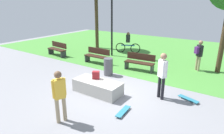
{
  "coord_description": "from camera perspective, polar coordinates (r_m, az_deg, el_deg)",
  "views": [
    {
      "loc": [
        4.06,
        -6.15,
        3.53
      ],
      "look_at": [
        -0.51,
        0.52,
        0.83
      ],
      "focal_mm": 31.23,
      "sensor_mm": 36.0,
      "label": 1
    }
  ],
  "objects": [
    {
      "name": "ground_plane",
      "position": [
        8.18,
        0.9,
        -7.14
      ],
      "size": [
        28.0,
        28.0,
        0.0
      ],
      "primitive_type": "plane",
      "color": "gray"
    },
    {
      "name": "grass_lawn",
      "position": [
        15.06,
        17.82,
        4.0
      ],
      "size": [
        26.6,
        12.19,
        0.01
      ],
      "primitive_type": "cube",
      "color": "#478C38",
      "rests_on": "ground_plane"
    },
    {
      "name": "concrete_ledge",
      "position": [
        7.96,
        -4.27,
        -5.86
      ],
      "size": [
        2.01,
        0.85,
        0.53
      ],
      "primitive_type": "cube",
      "color": "#A8A59E",
      "rests_on": "ground_plane"
    },
    {
      "name": "backpack_on_ledge",
      "position": [
        8.02,
        -4.73,
        -2.38
      ],
      "size": [
        0.34,
        0.31,
        0.32
      ],
      "primitive_type": "cube",
      "rotation": [
        0.0,
        0.0,
        0.52
      ],
      "color": "maroon",
      "rests_on": "concrete_ledge"
    },
    {
      "name": "skater_performing_trick",
      "position": [
        6.03,
        -15.13,
        -7.38
      ],
      "size": [
        0.3,
        0.41,
        1.66
      ],
      "color": "tan",
      "rests_on": "ground_plane"
    },
    {
      "name": "skater_watching",
      "position": [
        7.46,
        14.51,
        -1.52
      ],
      "size": [
        0.38,
        0.34,
        1.79
      ],
      "color": "black",
      "rests_on": "ground_plane"
    },
    {
      "name": "skateboard_by_ledge",
      "position": [
        6.68,
        3.28,
        -12.82
      ],
      "size": [
        0.27,
        0.82,
        0.08
      ],
      "color": "teal",
      "rests_on": "ground_plane"
    },
    {
      "name": "skateboard_spare",
      "position": [
        7.98,
        21.43,
        -8.66
      ],
      "size": [
        0.82,
        0.45,
        0.08
      ],
      "color": "teal",
      "rests_on": "ground_plane"
    },
    {
      "name": "park_bench_near_path",
      "position": [
        14.0,
        -15.65,
        5.17
      ],
      "size": [
        1.64,
        0.64,
        0.91
      ],
      "color": "#331E14",
      "rests_on": "ground_plane"
    },
    {
      "name": "park_bench_far_right",
      "position": [
        11.75,
        -4.33,
        3.35
      ],
      "size": [
        1.6,
        0.47,
        0.91
      ],
      "color": "#331E14",
      "rests_on": "ground_plane"
    },
    {
      "name": "park_bench_center_lawn",
      "position": [
        10.59,
        8.12,
        1.52
      ],
      "size": [
        1.63,
        0.6,
        0.91
      ],
      "color": "#331E14",
      "rests_on": "ground_plane"
    },
    {
      "name": "lamp_post",
      "position": [
        13.15,
        -0.06,
        15.78
      ],
      "size": [
        0.28,
        0.28,
        4.89
      ],
      "color": "black",
      "rests_on": "ground_plane"
    },
    {
      "name": "trash_bin",
      "position": [
        9.81,
        -1.09,
        0.08
      ],
      "size": [
        0.46,
        0.46,
        0.88
      ],
      "primitive_type": "cylinder",
      "color": "#4C4C51",
      "rests_on": "ground_plane"
    },
    {
      "name": "pedestrian_with_backpack",
      "position": [
        11.31,
        24.09,
        3.81
      ],
      "size": [
        0.45,
        0.44,
        1.64
      ],
      "color": "tan",
      "rests_on": "ground_plane"
    },
    {
      "name": "cyclist_on_bicycle",
      "position": [
        14.37,
        4.69,
        6.75
      ],
      "size": [
        1.71,
        0.73,
        1.52
      ],
      "color": "black",
      "rests_on": "ground_plane"
    }
  ]
}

